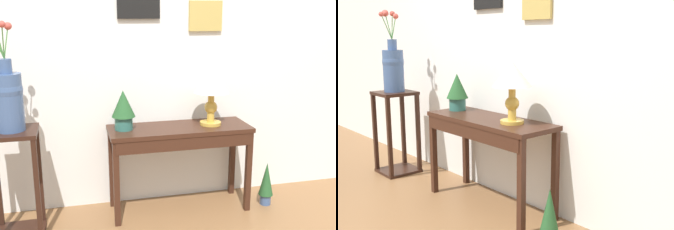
% 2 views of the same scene
% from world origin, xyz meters
% --- Properties ---
extents(back_wall_with_art, '(9.00, 0.13, 2.80)m').
position_xyz_m(back_wall_with_art, '(-0.00, 1.44, 1.40)').
color(back_wall_with_art, silver).
rests_on(back_wall_with_art, ground).
extents(console_table, '(1.15, 0.41, 0.72)m').
position_xyz_m(console_table, '(-0.08, 1.12, 0.62)').
color(console_table, '#381E14').
rests_on(console_table, ground).
extents(table_lamp, '(0.29, 0.29, 0.45)m').
position_xyz_m(table_lamp, '(0.19, 1.14, 1.04)').
color(table_lamp, gold).
rests_on(table_lamp, console_table).
extents(potted_plant_on_console, '(0.19, 0.19, 0.31)m').
position_xyz_m(potted_plant_on_console, '(-0.53, 1.17, 0.90)').
color(potted_plant_on_console, '#2D665B').
rests_on(potted_plant_on_console, console_table).
extents(pedestal_stand_left, '(0.35, 0.35, 0.82)m').
position_xyz_m(pedestal_stand_left, '(-1.34, 1.00, 0.41)').
color(pedestal_stand_left, black).
rests_on(pedestal_stand_left, ground).
extents(flower_vase_tall, '(0.22, 0.23, 0.78)m').
position_xyz_m(flower_vase_tall, '(-1.34, 1.00, 1.07)').
color(flower_vase_tall, '#3D5684').
rests_on(flower_vase_tall, pedestal_stand_left).
extents(potted_plant_floor, '(0.12, 0.12, 0.38)m').
position_xyz_m(potted_plant_floor, '(0.67, 1.03, 0.21)').
color(potted_plant_floor, '#3D5684').
rests_on(potted_plant_floor, ground).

